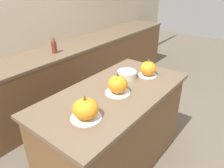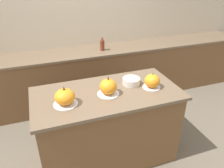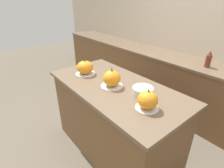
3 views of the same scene
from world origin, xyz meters
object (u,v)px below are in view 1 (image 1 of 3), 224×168
Objects in this scene: bottle_tall at (54,45)px; mixing_bowl at (127,74)px; pumpkin_cake_left at (86,109)px; pumpkin_cake_right at (148,69)px; pumpkin_cake_center at (118,85)px.

bottle_tall reaches higher than mixing_bowl.
pumpkin_cake_left is 1.21× the size of pumpkin_cake_right.
pumpkin_cake_left is 0.95m from pumpkin_cake_right.
bottle_tall is at bearing 88.23° from mixing_bowl.
pumpkin_cake_right is at bearing -2.89° from pumpkin_cake_center.
pumpkin_cake_right is at bearing -83.98° from bottle_tall.
pumpkin_cake_left is at bearing -167.98° from mixing_bowl.
pumpkin_cake_left is 0.79m from mixing_bowl.
pumpkin_cake_left is at bearing -174.49° from pumpkin_cake_center.
pumpkin_cake_right is at bearing 1.10° from pumpkin_cake_left.
pumpkin_cake_left is 1.03× the size of pumpkin_cake_center.
mixing_bowl is at bearing 141.26° from pumpkin_cake_right.
bottle_tall reaches higher than pumpkin_cake_right.
pumpkin_cake_left reaches higher than mixing_bowl.
bottle_tall is at bearing 59.70° from pumpkin_cake_left.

